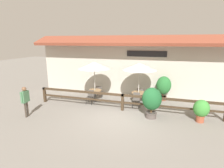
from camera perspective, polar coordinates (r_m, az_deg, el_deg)
name	(u,v)px	position (r m, az deg, el deg)	size (l,w,h in m)	color
ground_plane	(118,118)	(9.13, 1.92, -10.95)	(60.00, 60.00, 0.00)	gray
building_facade	(133,65)	(12.42, 6.74, 6.05)	(14.28, 1.49, 4.23)	#BCB7A8
patio_railing	(123,99)	(9.82, 3.48, -4.78)	(10.40, 0.14, 0.95)	#3D2D1E
patio_umbrella_near	(94,65)	(11.19, -5.81, 6.10)	(2.09, 2.09, 2.59)	#B7B2A8
dining_table_near	(95,92)	(11.55, -5.60, -2.63)	(0.86, 0.86, 0.71)	olive
chair_near_streetside	(90,96)	(11.03, -7.08, -4.04)	(0.43, 0.43, 0.83)	#514C47
chair_near_wallside	(99,91)	(12.15, -4.25, -2.29)	(0.47, 0.47, 0.83)	#514C47
patio_umbrella_middle	(139,66)	(10.71, 8.93, 5.67)	(2.09, 2.09, 2.59)	#B7B2A8
dining_table_middle	(138,95)	(11.10, 8.59, -3.42)	(0.86, 0.86, 0.71)	olive
chair_middle_streetside	(136,99)	(10.55, 7.96, -4.91)	(0.45, 0.45, 0.83)	#514C47
chair_middle_wallside	(140,93)	(11.72, 9.11, -3.04)	(0.44, 0.44, 0.83)	#514C47
potted_plant_small_flowering	(201,109)	(9.46, 27.11, -7.41)	(0.73, 0.66, 1.12)	#9E4C33
potted_plant_tall_tropical	(152,100)	(9.02, 12.85, -5.21)	(0.97, 0.88, 1.58)	#564C47
potted_plant_corner_fern	(164,86)	(11.93, 16.50, -0.64)	(0.94, 0.85, 1.61)	brown
pedestrian	(25,98)	(9.91, -26.51, -4.05)	(0.23, 0.56, 1.60)	#42382D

